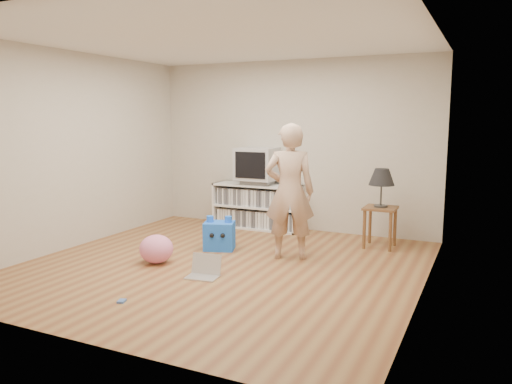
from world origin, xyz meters
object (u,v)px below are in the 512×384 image
at_px(side_table, 380,217).
at_px(media_unit, 258,206).
at_px(table_lamp, 382,178).
at_px(plush_pink, 156,249).
at_px(plush_blue, 219,235).
at_px(laptop, 204,271).
at_px(dvd_deck, 258,182).
at_px(crt_tv, 257,164).
at_px(person, 290,192).

bearing_deg(side_table, media_unit, 169.03).
xyz_separation_m(table_lamp, plush_pink, (-2.27, -1.89, -0.77)).
bearing_deg(plush_blue, laptop, -88.27).
bearing_deg(plush_pink, table_lamp, 39.79).
bearing_deg(laptop, plush_pink, 158.68).
xyz_separation_m(side_table, plush_blue, (-1.89, -1.02, -0.22)).
bearing_deg(plush_pink, plush_blue, 66.50).
bearing_deg(dvd_deck, plush_pink, -97.09).
height_order(dvd_deck, plush_pink, dvd_deck).
relative_size(crt_tv, laptop, 1.59).
distance_m(plush_blue, plush_pink, 0.95).
bearing_deg(media_unit, plush_blue, -86.10).
bearing_deg(table_lamp, crt_tv, 169.56).
relative_size(dvd_deck, crt_tv, 0.75).
xyz_separation_m(table_lamp, laptop, (-1.48, -2.09, -0.88)).
distance_m(crt_tv, plush_blue, 1.62).
distance_m(crt_tv, side_table, 2.11).
height_order(media_unit, plush_blue, media_unit).
bearing_deg(media_unit, crt_tv, -90.00).
bearing_deg(side_table, table_lamp, 0.00).
bearing_deg(crt_tv, person, -51.84).
xyz_separation_m(crt_tv, person, (1.08, -1.37, -0.19)).
xyz_separation_m(person, laptop, (-0.57, -1.08, -0.77)).
relative_size(table_lamp, plush_blue, 1.10).
distance_m(media_unit, side_table, 2.03).
relative_size(crt_tv, person, 0.36).
xyz_separation_m(table_lamp, person, (-0.91, -1.01, -0.11)).
height_order(table_lamp, plush_pink, table_lamp).
height_order(crt_tv, side_table, crt_tv).
bearing_deg(side_table, laptop, -125.38).
distance_m(crt_tv, plush_pink, 2.43).
relative_size(plush_blue, plush_pink, 1.16).
relative_size(person, laptop, 4.44).
distance_m(table_lamp, plush_blue, 2.28).
height_order(crt_tv, laptop, crt_tv).
bearing_deg(plush_blue, table_lamp, 9.01).
distance_m(dvd_deck, side_table, 2.05).
bearing_deg(media_unit, side_table, -10.97).
height_order(media_unit, person, person).
height_order(media_unit, table_lamp, table_lamp).
bearing_deg(dvd_deck, plush_blue, -86.06).
height_order(media_unit, crt_tv, crt_tv).
relative_size(side_table, table_lamp, 1.07).
height_order(dvd_deck, side_table, dvd_deck).
relative_size(side_table, person, 0.33).
height_order(table_lamp, laptop, table_lamp).
distance_m(media_unit, laptop, 2.54).
relative_size(dvd_deck, plush_pink, 1.12).
bearing_deg(person, laptop, 41.47).
distance_m(media_unit, plush_blue, 1.42).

